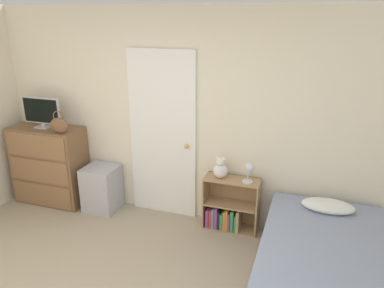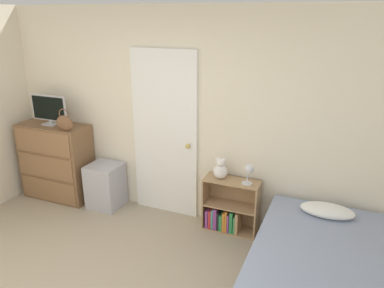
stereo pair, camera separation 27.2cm
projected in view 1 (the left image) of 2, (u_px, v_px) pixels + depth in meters
name	position (u px, v px, depth m)	size (l,w,h in m)	color
wall_back	(177.00, 117.00, 4.47)	(10.00, 0.06, 2.55)	beige
door_closed	(163.00, 136.00, 4.56)	(0.85, 0.09, 2.07)	white
dresser	(50.00, 165.00, 5.01)	(0.96, 0.44, 1.05)	brown
tv	(41.00, 112.00, 4.78)	(0.54, 0.16, 0.40)	#B7B7BC
handbag	(59.00, 125.00, 4.58)	(0.25, 0.09, 0.28)	brown
storage_bin	(102.00, 188.00, 4.87)	(0.41, 0.40, 0.59)	#ADADB7
bookshelf	(228.00, 210.00, 4.44)	(0.65, 0.26, 0.65)	tan
teddy_bear	(220.00, 169.00, 4.30)	(0.17, 0.17, 0.26)	silver
desk_lamp	(250.00, 169.00, 4.14)	(0.13, 0.13, 0.24)	silver
bed	(324.00, 272.00, 3.35)	(1.18, 1.97, 0.62)	brown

